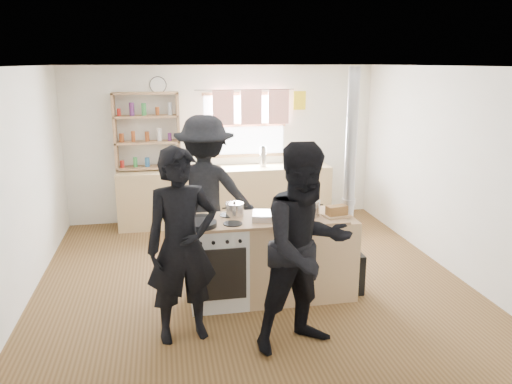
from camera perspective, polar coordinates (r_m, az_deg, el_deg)
ground at (r=6.17m, az=-0.70°, el=-9.77°), size 5.00×5.00×0.01m
back_counter at (r=8.09m, az=-3.44°, el=-0.39°), size 3.40×0.55×0.90m
shelving_unit at (r=7.94m, az=-12.35°, el=6.84°), size 1.00×0.28×1.20m
thermos at (r=8.05m, az=0.82°, el=4.03°), size 0.10×0.10×0.32m
cooking_island at (r=5.51m, az=1.79°, el=-7.51°), size 1.97×0.64×0.93m
skillet_greens at (r=5.09m, az=-6.34°, el=-3.63°), size 0.38×0.38×0.05m
roast_tray at (r=5.28m, az=1.66°, el=-2.72°), size 0.43×0.36×0.07m
stockpot_stove at (r=5.39m, az=-2.45°, el=-2.00°), size 0.20×0.20×0.17m
stockpot_counter at (r=5.41m, az=5.95°, el=-1.81°), size 0.27×0.27×0.20m
bread_board at (r=5.44m, az=9.19°, el=-2.26°), size 0.31×0.25×0.12m
flue_heater at (r=5.68m, az=10.33°, el=-5.00°), size 0.35×0.35×2.50m
person_near_left at (r=4.63m, az=-8.46°, el=-6.13°), size 0.74×0.56×1.83m
person_near_right at (r=4.46m, az=5.73°, el=-6.41°), size 1.09×0.95×1.90m
person_far at (r=6.15m, az=-5.81°, el=-0.27°), size 1.38×0.97×1.94m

